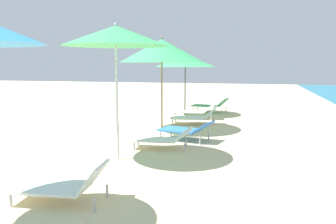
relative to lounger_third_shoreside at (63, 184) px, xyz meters
The scene contains 9 objects.
lounger_third_shoreside is the anchor object (origin of this frame).
umbrella_fourth 3.31m from the lounger_third_shoreside, 92.60° to the left, with size 2.20×2.20×2.86m.
lounger_fourth_shoreside 3.55m from the lounger_third_shoreside, 80.66° to the left, with size 1.51×0.71×0.53m.
umbrella_fifth 6.22m from the lounger_third_shoreside, 90.79° to the left, with size 2.54×2.54×2.83m.
lounger_fifth_shoreside 7.10m from the lounger_third_shoreside, 83.99° to the left, with size 1.58×0.74×0.61m.
lounger_fifth_inland 4.64m from the lounger_third_shoreside, 78.20° to the left, with size 1.54×1.02×0.55m.
umbrella_farthest 9.34m from the lounger_third_shoreside, 90.13° to the left, with size 2.37×2.37×2.46m.
lounger_farthest_shoreside 10.14m from the lounger_third_shoreside, 84.94° to the left, with size 1.62×0.96×0.63m.
lounger_farthest_inland 8.19m from the lounger_third_shoreside, 86.18° to the left, with size 1.65×0.78×0.60m.
Camera 1 is at (2.11, 3.69, 2.02)m, focal length 36.91 mm.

